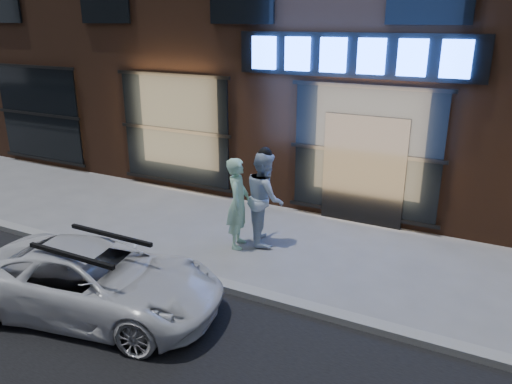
# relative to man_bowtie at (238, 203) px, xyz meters

# --- Properties ---
(ground) EXTENTS (90.00, 90.00, 0.00)m
(ground) POSITION_rel_man_bowtie_xyz_m (1.82, -1.60, -0.91)
(ground) COLOR slate
(ground) RESTS_ON ground
(curb) EXTENTS (60.00, 0.25, 0.12)m
(curb) POSITION_rel_man_bowtie_xyz_m (1.82, -1.60, -0.85)
(curb) COLOR gray
(curb) RESTS_ON ground
(man_bowtie) EXTENTS (0.62, 0.76, 1.81)m
(man_bowtie) POSITION_rel_man_bowtie_xyz_m (0.00, 0.00, 0.00)
(man_bowtie) COLOR #B0E8BE
(man_bowtie) RESTS_ON ground
(man_cap) EXTENTS (1.10, 1.16, 1.89)m
(man_cap) POSITION_rel_man_bowtie_xyz_m (0.37, 0.43, 0.04)
(man_cap) COLOR silver
(man_cap) RESTS_ON ground
(white_suv) EXTENTS (4.20, 2.53, 1.09)m
(white_suv) POSITION_rel_man_bowtie_xyz_m (-0.75, -3.09, -0.36)
(white_suv) COLOR silver
(white_suv) RESTS_ON ground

